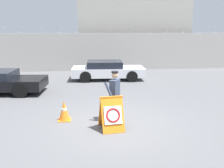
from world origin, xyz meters
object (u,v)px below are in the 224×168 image
Objects in this scene: security_guard at (115,93)px; traffic_cone_near at (64,111)px; barricade_sign at (112,113)px; parked_car_rear_sedan at (107,70)px.

security_guard is 2.49× the size of traffic_cone_near.
security_guard is at bearing 69.62° from barricade_sign.
security_guard reaches higher than parked_car_rear_sedan.
parked_car_rear_sedan reaches higher than barricade_sign.
parked_car_rear_sedan is at bearing 78.89° from barricade_sign.
security_guard is at bearing -7.32° from traffic_cone_near.
security_guard is (0.19, 0.76, 0.44)m from barricade_sign.
security_guard is 7.31m from parked_car_rear_sedan.
parked_car_rear_sedan is (0.68, 8.04, 0.07)m from barricade_sign.
barricade_sign is 0.62× the size of security_guard.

